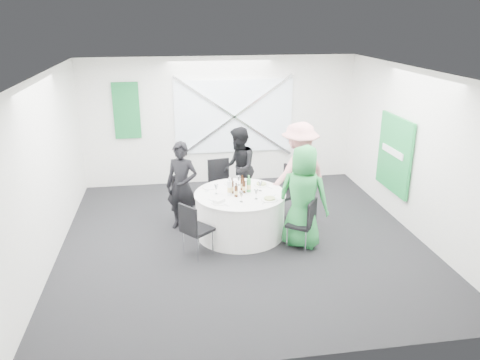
{
  "coord_description": "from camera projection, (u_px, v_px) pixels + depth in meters",
  "views": [
    {
      "loc": [
        -1.15,
        -7.11,
        3.64
      ],
      "look_at": [
        0.0,
        0.2,
        1.0
      ],
      "focal_mm": 35.0,
      "sensor_mm": 36.0,
      "label": 1
    }
  ],
  "objects": [
    {
      "name": "chair_back_left",
      "position": [
        185.0,
        194.0,
        8.5
      ],
      "size": [
        0.59,
        0.59,
        0.93
      ],
      "rotation": [
        0.0,
        0.0,
        0.94
      ],
      "color": "black",
      "rests_on": "floor"
    },
    {
      "name": "beer_bottle_c",
      "position": [
        244.0,
        187.0,
        7.93
      ],
      "size": [
        0.06,
        0.06,
        0.27
      ],
      "color": "#3D1C0B",
      "rests_on": "banquet_table"
    },
    {
      "name": "knife_a",
      "position": [
        207.0,
        191.0,
        8.03
      ],
      "size": [
        0.1,
        0.13,
        0.01
      ],
      "primitive_type": "cube",
      "rotation": [
        0.0,
        0.0,
        2.52
      ],
      "color": "silver",
      "rests_on": "banquet_table"
    },
    {
      "name": "fork_a",
      "position": [
        216.0,
        185.0,
        8.31
      ],
      "size": [
        0.1,
        0.13,
        0.01
      ],
      "primitive_type": "cube",
      "rotation": [
        0.0,
        0.0,
        2.54
      ],
      "color": "silver",
      "rests_on": "banquet_table"
    },
    {
      "name": "window_brace_b",
      "position": [
        234.0,
        117.0,
        10.27
      ],
      "size": [
        2.63,
        0.05,
        1.84
      ],
      "primitive_type": "cube",
      "rotation": [
        0.0,
        -0.97,
        0.0
      ],
      "color": "silver",
      "rests_on": "window_panel"
    },
    {
      "name": "wine_glass_c",
      "position": [
        216.0,
        187.0,
        7.87
      ],
      "size": [
        0.07,
        0.07,
        0.17
      ],
      "color": "white",
      "rests_on": "banquet_table"
    },
    {
      "name": "beer_bottle_d",
      "position": [
        236.0,
        191.0,
        7.77
      ],
      "size": [
        0.06,
        0.06,
        0.24
      ],
      "color": "#3D1C0B",
      "rests_on": "banquet_table"
    },
    {
      "name": "fork_b",
      "position": [
        211.0,
        201.0,
        7.63
      ],
      "size": [
        0.11,
        0.12,
        0.01
      ],
      "primitive_type": "cube",
      "rotation": [
        0.0,
        0.0,
        -2.38
      ],
      "color": "silver",
      "rests_on": "banquet_table"
    },
    {
      "name": "beer_bottle_a",
      "position": [
        232.0,
        187.0,
        7.91
      ],
      "size": [
        0.06,
        0.06,
        0.27
      ],
      "color": "#3D1C0B",
      "rests_on": "banquet_table"
    },
    {
      "name": "plate_front_right",
      "position": [
        270.0,
        199.0,
        7.65
      ],
      "size": [
        0.28,
        0.28,
        0.04
      ],
      "color": "white",
      "rests_on": "banquet_table"
    },
    {
      "name": "wall_right",
      "position": [
        415.0,
        153.0,
        7.98
      ],
      "size": [
        0.0,
        6.0,
        6.0
      ],
      "primitive_type": "plane",
      "rotation": [
        1.57,
        0.0,
        -1.57
      ],
      "color": "white",
      "rests_on": "floor"
    },
    {
      "name": "green_banner",
      "position": [
        127.0,
        111.0,
        9.89
      ],
      "size": [
        0.55,
        0.04,
        1.2
      ],
      "primitive_type": "cube",
      "color": "#146535",
      "rests_on": "wall_back"
    },
    {
      "name": "chair_back_right",
      "position": [
        287.0,
        188.0,
        8.67
      ],
      "size": [
        0.62,
        0.62,
        0.99
      ],
      "rotation": [
        0.0,
        0.0,
        -1.05
      ],
      "color": "black",
      "rests_on": "floor"
    },
    {
      "name": "green_water_bottle",
      "position": [
        249.0,
        185.0,
        7.97
      ],
      "size": [
        0.08,
        0.08,
        0.29
      ],
      "color": "green",
      "rests_on": "banquet_table"
    },
    {
      "name": "plate_back",
      "position": [
        232.0,
        183.0,
        8.39
      ],
      "size": [
        0.27,
        0.27,
        0.01
      ],
      "color": "white",
      "rests_on": "banquet_table"
    },
    {
      "name": "plate_back_left",
      "position": [
        210.0,
        187.0,
        8.21
      ],
      "size": [
        0.28,
        0.28,
        0.01
      ],
      "color": "white",
      "rests_on": "banquet_table"
    },
    {
      "name": "window_brace_a",
      "position": [
        234.0,
        117.0,
        10.27
      ],
      "size": [
        2.63,
        0.05,
        1.84
      ],
      "primitive_type": "cube",
      "rotation": [
        0.0,
        0.97,
        0.0
      ],
      "color": "silver",
      "rests_on": "window_panel"
    },
    {
      "name": "person_woman_green",
      "position": [
        303.0,
        197.0,
        7.52
      ],
      "size": [
        1.0,
        0.9,
        1.71
      ],
      "primitive_type": "imported",
      "rotation": [
        0.0,
        0.0,
        2.6
      ],
      "color": "#258A3E",
      "rests_on": "floor"
    },
    {
      "name": "chair_back",
      "position": [
        220.0,
        180.0,
        9.09
      ],
      "size": [
        0.51,
        0.52,
        0.98
      ],
      "rotation": [
        0.0,
        0.0,
        0.17
      ],
      "color": "black",
      "rests_on": "floor"
    },
    {
      "name": "beer_bottle_b",
      "position": [
        242.0,
        184.0,
        8.05
      ],
      "size": [
        0.06,
        0.06,
        0.27
      ],
      "color": "#3D1C0B",
      "rests_on": "banquet_table"
    },
    {
      "name": "plate_front_left",
      "position": [
        219.0,
        202.0,
        7.55
      ],
      "size": [
        0.27,
        0.27,
        0.01
      ],
      "color": "white",
      "rests_on": "banquet_table"
    },
    {
      "name": "person_man_back",
      "position": [
        239.0,
        168.0,
        9.05
      ],
      "size": [
        0.53,
        0.84,
        1.62
      ],
      "primitive_type": "imported",
      "rotation": [
        0.0,
        0.0,
        -1.7
      ],
      "color": "black",
      "rests_on": "floor"
    },
    {
      "name": "wine_glass_a",
      "position": [
        256.0,
        192.0,
        7.66
      ],
      "size": [
        0.07,
        0.07,
        0.17
      ],
      "color": "white",
      "rests_on": "banquet_table"
    },
    {
      "name": "chair_front_left",
      "position": [
        194.0,
        226.0,
        7.26
      ],
      "size": [
        0.58,
        0.57,
        0.9
      ],
      "rotation": [
        0.0,
        0.0,
        2.26
      ],
      "color": "black",
      "rests_on": "floor"
    },
    {
      "name": "wine_glass_d",
      "position": [
        260.0,
        184.0,
        8.01
      ],
      "size": [
        0.07,
        0.07,
        0.17
      ],
      "color": "white",
      "rests_on": "banquet_table"
    },
    {
      "name": "banquet_table",
      "position": [
        240.0,
        214.0,
        8.07
      ],
      "size": [
        1.56,
        1.56,
        0.76
      ],
      "color": "white",
      "rests_on": "floor"
    },
    {
      "name": "knife_c",
      "position": [
        229.0,
        182.0,
        8.45
      ],
      "size": [
        0.15,
        0.03,
        0.01
      ],
      "primitive_type": "cube",
      "rotation": [
        0.0,
        0.0,
        1.47
      ],
      "color": "silver",
      "rests_on": "banquet_table"
    },
    {
      "name": "floor",
      "position": [
        242.0,
        239.0,
        8.01
      ],
      "size": [
        6.0,
        6.0,
        0.0
      ],
      "primitive_type": "plane",
      "color": "black",
      "rests_on": "ground"
    },
    {
      "name": "fork_e",
      "position": [
        269.0,
        188.0,
        8.19
      ],
      "size": [
        0.1,
        0.13,
        0.01
      ],
      "primitive_type": "cube",
      "rotation": [
        0.0,
        0.0,
        0.62
      ],
      "color": "silver",
      "rests_on": "banquet_table"
    },
    {
      "name": "person_woman_pink",
      "position": [
        299.0,
        172.0,
        8.54
      ],
      "size": [
        1.31,
        0.98,
        1.83
      ],
      "primitive_type": "imported",
      "rotation": [
        0.0,
        0.0,
        -2.72
      ],
      "color": "pink",
      "rests_on": "floor"
    },
    {
      "name": "wall_back",
      "position": [
        220.0,
        121.0,
        10.33
      ],
      "size": [
        6.0,
        0.0,
        6.0
      ],
      "primitive_type": "plane",
      "rotation": [
        1.57,
        0.0,
        0.0
      ],
      "color": "white",
      "rests_on": "floor"
    },
    {
      "name": "person_man_back_left",
      "position": [
        182.0,
        186.0,
        8.17
      ],
      "size": [
        0.68,
        0.58,
        1.59
      ],
      "primitive_type": "imported",
      "rotation": [
        0.0,
        0.0,
        -0.4
      ],
      "color": "black",
      "rests_on": "floor"
    },
    {
      "name": "plate_back_right",
      "position": [
        261.0,
        184.0,
        8.31
      ],
      "size": [
        0.27,
        0.27,
        0.04
      ],
      "color": "white",
      "rests_on": "banquet_table"
    },
    {
      "name": "ceiling",
      "position": [
        242.0,
        72.0,
        7.07
      ],
      "size": [
        6.0,
        6.0,
        0.0
      ],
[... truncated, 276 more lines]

